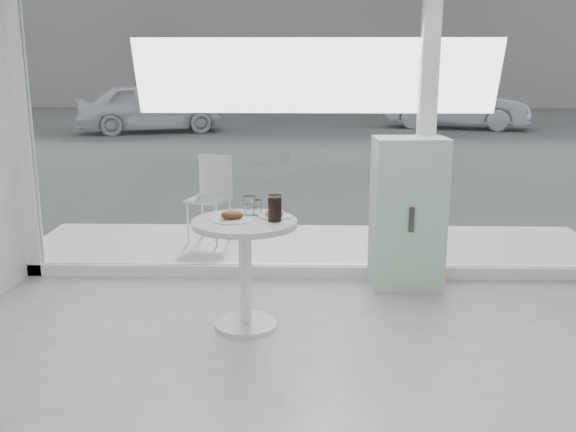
{
  "coord_description": "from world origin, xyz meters",
  "views": [
    {
      "loc": [
        -0.1,
        -2.3,
        1.81
      ],
      "look_at": [
        -0.2,
        1.7,
        0.85
      ],
      "focal_mm": 40.0,
      "sensor_mm": 36.0,
      "label": 1
    }
  ],
  "objects_px": {
    "plate_fritter": "(233,217)",
    "cola_glass": "(275,209)",
    "main_table": "(245,251)",
    "water_tumbler_b": "(257,208)",
    "water_tumbler_a": "(249,206)",
    "car_silver": "(457,105)",
    "patio_chair": "(212,192)",
    "mint_cabinet": "(408,214)",
    "plate_donut": "(274,214)",
    "car_white": "(150,108)"
  },
  "relations": [
    {
      "from": "cola_glass",
      "to": "patio_chair",
      "type": "bearing_deg",
      "value": 109.14
    },
    {
      "from": "mint_cabinet",
      "to": "water_tumbler_a",
      "type": "relative_size",
      "value": 9.27
    },
    {
      "from": "car_white",
      "to": "plate_donut",
      "type": "height_order",
      "value": "car_white"
    },
    {
      "from": "mint_cabinet",
      "to": "car_white",
      "type": "height_order",
      "value": "car_white"
    },
    {
      "from": "patio_chair",
      "to": "cola_glass",
      "type": "distance_m",
      "value": 2.27
    },
    {
      "from": "patio_chair",
      "to": "water_tumbler_a",
      "type": "bearing_deg",
      "value": -55.53
    },
    {
      "from": "patio_chair",
      "to": "water_tumbler_b",
      "type": "xyz_separation_m",
      "value": [
        0.6,
        -1.94,
        0.28
      ]
    },
    {
      "from": "water_tumbler_a",
      "to": "water_tumbler_b",
      "type": "bearing_deg",
      "value": -1.42
    },
    {
      "from": "main_table",
      "to": "patio_chair",
      "type": "bearing_deg",
      "value": 104.12
    },
    {
      "from": "mint_cabinet",
      "to": "main_table",
      "type": "bearing_deg",
      "value": -147.77
    },
    {
      "from": "mint_cabinet",
      "to": "water_tumbler_a",
      "type": "height_order",
      "value": "mint_cabinet"
    },
    {
      "from": "car_white",
      "to": "cola_glass",
      "type": "distance_m",
      "value": 13.34
    },
    {
      "from": "mint_cabinet",
      "to": "car_silver",
      "type": "xyz_separation_m",
      "value": [
        3.41,
        13.12,
        0.02
      ]
    },
    {
      "from": "patio_chair",
      "to": "car_silver",
      "type": "relative_size",
      "value": 0.22
    },
    {
      "from": "patio_chair",
      "to": "car_white",
      "type": "relative_size",
      "value": 0.23
    },
    {
      "from": "car_silver",
      "to": "cola_glass",
      "type": "xyz_separation_m",
      "value": [
        -4.45,
        -14.01,
        0.22
      ]
    },
    {
      "from": "patio_chair",
      "to": "car_white",
      "type": "height_order",
      "value": "car_white"
    },
    {
      "from": "main_table",
      "to": "water_tumbler_a",
      "type": "distance_m",
      "value": 0.32
    },
    {
      "from": "main_table",
      "to": "mint_cabinet",
      "type": "relative_size",
      "value": 0.62
    },
    {
      "from": "main_table",
      "to": "car_silver",
      "type": "height_order",
      "value": "car_silver"
    },
    {
      "from": "water_tumbler_b",
      "to": "car_white",
      "type": "bearing_deg",
      "value": 106.54
    },
    {
      "from": "car_silver",
      "to": "plate_fritter",
      "type": "distance_m",
      "value": 14.78
    },
    {
      "from": "water_tumbler_a",
      "to": "water_tumbler_b",
      "type": "height_order",
      "value": "water_tumbler_a"
    },
    {
      "from": "main_table",
      "to": "car_silver",
      "type": "bearing_deg",
      "value": 71.61
    },
    {
      "from": "car_white",
      "to": "main_table",
      "type": "bearing_deg",
      "value": 178.3
    },
    {
      "from": "main_table",
      "to": "car_white",
      "type": "bearing_deg",
      "value": 106.03
    },
    {
      "from": "plate_fritter",
      "to": "cola_glass",
      "type": "height_order",
      "value": "cola_glass"
    },
    {
      "from": "water_tumbler_a",
      "to": "cola_glass",
      "type": "distance_m",
      "value": 0.26
    },
    {
      "from": "main_table",
      "to": "mint_cabinet",
      "type": "height_order",
      "value": "mint_cabinet"
    },
    {
      "from": "plate_fritter",
      "to": "water_tumbler_a",
      "type": "distance_m",
      "value": 0.21
    },
    {
      "from": "patio_chair",
      "to": "plate_donut",
      "type": "xyz_separation_m",
      "value": [
        0.73,
        -2.0,
        0.26
      ]
    },
    {
      "from": "water_tumbler_a",
      "to": "mint_cabinet",
      "type": "bearing_deg",
      "value": 29.97
    },
    {
      "from": "car_white",
      "to": "water_tumbler_b",
      "type": "distance_m",
      "value": 13.13
    },
    {
      "from": "mint_cabinet",
      "to": "plate_fritter",
      "type": "height_order",
      "value": "mint_cabinet"
    },
    {
      "from": "car_silver",
      "to": "water_tumbler_a",
      "type": "bearing_deg",
      "value": 176.74
    },
    {
      "from": "mint_cabinet",
      "to": "car_white",
      "type": "xyz_separation_m",
      "value": [
        -4.91,
        11.88,
        0.03
      ]
    },
    {
      "from": "mint_cabinet",
      "to": "car_silver",
      "type": "height_order",
      "value": "car_silver"
    },
    {
      "from": "car_white",
      "to": "plate_fritter",
      "type": "xyz_separation_m",
      "value": [
        3.59,
        -12.77,
        0.15
      ]
    },
    {
      "from": "patio_chair",
      "to": "water_tumbler_b",
      "type": "distance_m",
      "value": 2.05
    },
    {
      "from": "car_white",
      "to": "cola_glass",
      "type": "bearing_deg",
      "value": 179.13
    },
    {
      "from": "patio_chair",
      "to": "cola_glass",
      "type": "bearing_deg",
      "value": -52.21
    },
    {
      "from": "plate_donut",
      "to": "main_table",
      "type": "bearing_deg",
      "value": -152.46
    },
    {
      "from": "patio_chair",
      "to": "plate_fritter",
      "type": "relative_size",
      "value": 3.36
    },
    {
      "from": "mint_cabinet",
      "to": "patio_chair",
      "type": "xyz_separation_m",
      "value": [
        -1.77,
        1.24,
        -0.08
      ]
    },
    {
      "from": "mint_cabinet",
      "to": "plate_donut",
      "type": "relative_size",
      "value": 5.43
    },
    {
      "from": "plate_donut",
      "to": "water_tumbler_a",
      "type": "height_order",
      "value": "water_tumbler_a"
    },
    {
      "from": "main_table",
      "to": "water_tumbler_b",
      "type": "distance_m",
      "value": 0.32
    },
    {
      "from": "patio_chair",
      "to": "car_silver",
      "type": "bearing_deg",
      "value": 85.09
    },
    {
      "from": "main_table",
      "to": "plate_fritter",
      "type": "bearing_deg",
      "value": -166.96
    },
    {
      "from": "mint_cabinet",
      "to": "plate_fritter",
      "type": "xyz_separation_m",
      "value": [
        -1.32,
        -0.89,
        0.18
      ]
    }
  ]
}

